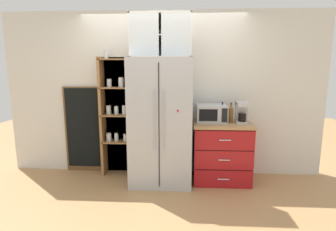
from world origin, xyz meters
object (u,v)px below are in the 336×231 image
at_px(refrigerator, 161,122).
at_px(chalkboard_menu, 83,129).
at_px(bottle_amber, 231,114).
at_px(mug_cream, 223,120).
at_px(microwave, 211,113).
at_px(coffee_maker, 242,112).
at_px(bottle_cobalt, 222,113).

distance_m(refrigerator, chalkboard_menu, 1.37).
xyz_separation_m(bottle_amber, chalkboard_menu, (-2.33, 0.24, -0.32)).
bearing_deg(mug_cream, chalkboard_menu, 172.24).
xyz_separation_m(microwave, bottle_amber, (0.28, -0.02, 0.00)).
xyz_separation_m(coffee_maker, chalkboard_menu, (-2.48, 0.26, -0.35)).
height_order(microwave, coffee_maker, coffee_maker).
distance_m(microwave, bottle_amber, 0.28).
relative_size(bottle_cobalt, chalkboard_menu, 0.21).
distance_m(refrigerator, microwave, 0.76).
relative_size(microwave, bottle_amber, 1.50).
bearing_deg(microwave, chalkboard_menu, 173.87).
xyz_separation_m(bottle_cobalt, chalkboard_menu, (-2.21, 0.21, -0.33)).
distance_m(refrigerator, bottle_cobalt, 0.91).
bearing_deg(refrigerator, bottle_cobalt, 7.72).
height_order(coffee_maker, bottle_cobalt, coffee_maker).
distance_m(refrigerator, mug_cream, 0.90).
distance_m(mug_cream, chalkboard_menu, 2.24).
distance_m(bottle_cobalt, chalkboard_menu, 2.24).
height_order(bottle_cobalt, bottle_amber, bottle_cobalt).
bearing_deg(bottle_amber, coffee_maker, -6.57).
bearing_deg(mug_cream, bottle_amber, 25.05).
bearing_deg(chalkboard_menu, coffee_maker, -6.02).
xyz_separation_m(mug_cream, chalkboard_menu, (-2.21, 0.30, -0.24)).
bearing_deg(chalkboard_menu, mug_cream, -7.76).
distance_m(microwave, bottle_cobalt, 0.16).
distance_m(bottle_cobalt, bottle_amber, 0.13).
bearing_deg(chalkboard_menu, bottle_cobalt, -5.51).
bearing_deg(chalkboard_menu, microwave, -6.13).
relative_size(refrigerator, chalkboard_menu, 1.31).
relative_size(refrigerator, mug_cream, 14.71).
relative_size(refrigerator, bottle_cobalt, 6.11).
bearing_deg(bottle_cobalt, mug_cream, -88.85).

